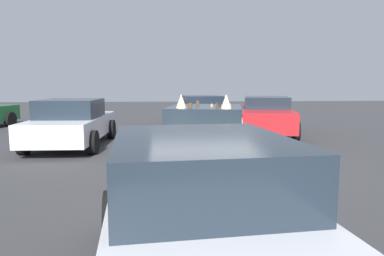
{
  "coord_description": "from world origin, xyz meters",
  "views": [
    {
      "loc": [
        -7.87,
        0.9,
        1.9
      ],
      "look_at": [
        0.0,
        0.3,
        0.9
      ],
      "focal_mm": 32.64,
      "sensor_mm": 36.0,
      "label": 1
    }
  ],
  "objects_px": {
    "art_car_decorated": "(205,136)",
    "parked_sedan_row_back_center": "(72,123)",
    "parked_sedan_behind_right": "(266,115)",
    "parked_sedan_far_right": "(202,110)",
    "parked_sedan_row_back_far": "(206,218)"
  },
  "relations": [
    {
      "from": "parked_sedan_far_right",
      "to": "parked_sedan_row_back_far",
      "type": "distance_m",
      "value": 13.16
    },
    {
      "from": "parked_sedan_far_right",
      "to": "parked_sedan_behind_right",
      "type": "distance_m",
      "value": 3.89
    },
    {
      "from": "parked_sedan_row_back_center",
      "to": "parked_sedan_behind_right",
      "type": "relative_size",
      "value": 0.97
    },
    {
      "from": "parked_sedan_row_back_center",
      "to": "parked_sedan_behind_right",
      "type": "height_order",
      "value": "parked_sedan_row_back_center"
    },
    {
      "from": "parked_sedan_far_right",
      "to": "parked_sedan_row_back_far",
      "type": "xyz_separation_m",
      "value": [
        -13.09,
        1.32,
        0.02
      ]
    },
    {
      "from": "parked_sedan_behind_right",
      "to": "parked_sedan_far_right",
      "type": "bearing_deg",
      "value": -134.17
    },
    {
      "from": "parked_sedan_row_back_far",
      "to": "parked_sedan_behind_right",
      "type": "bearing_deg",
      "value": 155.59
    },
    {
      "from": "art_car_decorated",
      "to": "parked_sedan_row_back_center",
      "type": "distance_m",
      "value": 4.78
    },
    {
      "from": "art_car_decorated",
      "to": "parked_sedan_row_back_center",
      "type": "height_order",
      "value": "art_car_decorated"
    },
    {
      "from": "parked_sedan_row_back_center",
      "to": "parked_sedan_behind_right",
      "type": "xyz_separation_m",
      "value": [
        1.93,
        -6.62,
        0.01
      ]
    },
    {
      "from": "parked_sedan_far_right",
      "to": "parked_sedan_behind_right",
      "type": "xyz_separation_m",
      "value": [
        -3.27,
        -2.11,
        0.04
      ]
    },
    {
      "from": "parked_sedan_row_back_far",
      "to": "parked_sedan_behind_right",
      "type": "height_order",
      "value": "parked_sedan_behind_right"
    },
    {
      "from": "parked_sedan_row_back_center",
      "to": "parked_sedan_row_back_far",
      "type": "height_order",
      "value": "parked_sedan_row_back_center"
    },
    {
      "from": "parked_sedan_row_back_center",
      "to": "parked_sedan_behind_right",
      "type": "distance_m",
      "value": 6.9
    },
    {
      "from": "art_car_decorated",
      "to": "parked_sedan_row_back_far",
      "type": "distance_m",
      "value": 4.96
    }
  ]
}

